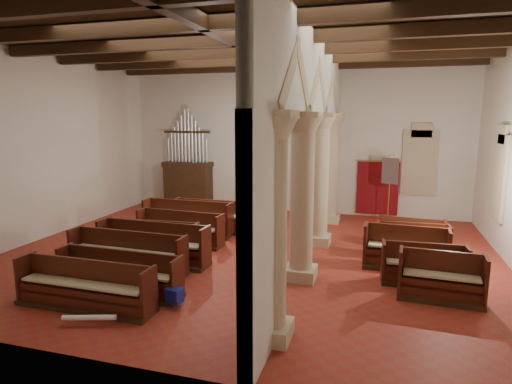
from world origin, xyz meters
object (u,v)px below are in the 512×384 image
object	(u,v)px
processional_banner	(388,203)
nave_pew_0	(85,293)
pipe_organ	(188,176)
aisle_pew_0	(440,284)
lectern	(252,198)

from	to	relation	value
processional_banner	nave_pew_0	world-z (taller)	processional_banner
pipe_organ	aisle_pew_0	xyz separation A→B (m)	(9.45, -7.36, -1.01)
pipe_organ	lectern	size ratio (longest dim) A/B	3.33
pipe_organ	aisle_pew_0	size ratio (longest dim) A/B	2.44
pipe_organ	nave_pew_0	bearing A→B (deg)	-77.02
lectern	processional_banner	bearing A→B (deg)	-10.94
aisle_pew_0	processional_banner	bearing A→B (deg)	102.30
nave_pew_0	processional_banner	bearing A→B (deg)	56.43
nave_pew_0	aisle_pew_0	size ratio (longest dim) A/B	1.72
pipe_organ	nave_pew_0	xyz separation A→B (m)	(2.28, -9.88, -1.04)
lectern	aisle_pew_0	bearing A→B (deg)	-51.07
processional_banner	aisle_pew_0	xyz separation A→B (m)	(1.03, -6.54, -0.47)
lectern	processional_banner	distance (m)	5.54
pipe_organ	nave_pew_0	size ratio (longest dim) A/B	1.42
nave_pew_0	aisle_pew_0	distance (m)	7.60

